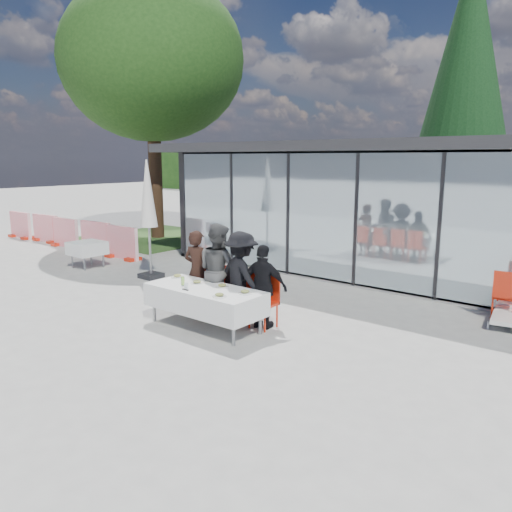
% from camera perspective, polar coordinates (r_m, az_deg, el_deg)
% --- Properties ---
extents(ground, '(90.00, 90.00, 0.00)m').
position_cam_1_polar(ground, '(9.66, -5.92, -7.27)').
color(ground, '#A5A39C').
rests_on(ground, ground).
extents(pavilion, '(14.80, 8.80, 3.44)m').
position_cam_1_polar(pavilion, '(15.33, 22.05, 7.01)').
color(pavilion, gray).
rests_on(pavilion, ground).
extents(treeline, '(62.50, 2.00, 4.40)m').
position_cam_1_polar(treeline, '(35.50, 25.47, 8.75)').
color(treeline, '#163410').
rests_on(treeline, ground).
extents(dining_table, '(2.26, 0.96, 0.75)m').
position_cam_1_polar(dining_table, '(9.08, -5.88, -4.92)').
color(dining_table, white).
rests_on(dining_table, ground).
extents(diner_a, '(0.69, 0.69, 1.64)m').
position_cam_1_polar(diner_a, '(10.06, -6.74, -1.68)').
color(diner_a, black).
rests_on(diner_a, ground).
extents(diner_chair_a, '(0.44, 0.44, 0.97)m').
position_cam_1_polar(diner_chair_a, '(10.18, -6.37, -3.15)').
color(diner_chair_a, red).
rests_on(diner_chair_a, ground).
extents(diner_b, '(1.06, 1.06, 1.82)m').
position_cam_1_polar(diner_b, '(9.63, -4.27, -1.65)').
color(diner_b, '#505050').
rests_on(diner_b, ground).
extents(diner_chair_b, '(0.44, 0.44, 0.97)m').
position_cam_1_polar(diner_chair_b, '(9.78, -3.90, -3.71)').
color(diner_chair_b, red).
rests_on(diner_chair_b, ground).
extents(diner_c, '(1.35, 1.35, 1.72)m').
position_cam_1_polar(diner_c, '(9.27, -1.69, -2.46)').
color(diner_c, black).
rests_on(diner_c, ground).
extents(diner_chair_c, '(0.44, 0.44, 0.97)m').
position_cam_1_polar(diner_chair_c, '(9.41, -1.35, -4.28)').
color(diner_chair_c, red).
rests_on(diner_chair_c, ground).
extents(diner_d, '(1.09, 1.09, 1.53)m').
position_cam_1_polar(diner_d, '(8.97, 0.85, -3.55)').
color(diner_d, black).
rests_on(diner_d, ground).
extents(diner_chair_d, '(0.44, 0.44, 0.97)m').
position_cam_1_polar(diner_chair_d, '(9.10, 1.17, -4.83)').
color(diner_chair_d, red).
rests_on(diner_chair_d, ground).
extents(plate_a, '(0.24, 0.24, 0.07)m').
position_cam_1_polar(plate_a, '(9.84, -8.98, -2.29)').
color(plate_a, white).
rests_on(plate_a, dining_table).
extents(plate_b, '(0.24, 0.24, 0.07)m').
position_cam_1_polar(plate_b, '(9.31, -6.77, -3.01)').
color(plate_b, white).
rests_on(plate_b, dining_table).
extents(plate_c, '(0.24, 0.24, 0.07)m').
position_cam_1_polar(plate_c, '(9.02, -3.89, -3.42)').
color(plate_c, white).
rests_on(plate_c, dining_table).
extents(plate_d, '(0.24, 0.24, 0.07)m').
position_cam_1_polar(plate_d, '(8.59, -1.26, -4.14)').
color(plate_d, white).
rests_on(plate_d, dining_table).
extents(plate_extra, '(0.24, 0.24, 0.07)m').
position_cam_1_polar(plate_extra, '(8.41, -4.20, -4.50)').
color(plate_extra, white).
rests_on(plate_extra, dining_table).
extents(juice_bottle, '(0.06, 0.06, 0.15)m').
position_cam_1_polar(juice_bottle, '(9.25, -8.37, -2.82)').
color(juice_bottle, '#8CC251').
rests_on(juice_bottle, dining_table).
extents(drinking_glasses, '(0.07, 0.07, 0.10)m').
position_cam_1_polar(drinking_glasses, '(9.00, -7.98, -3.38)').
color(drinking_glasses, silver).
rests_on(drinking_glasses, dining_table).
extents(folded_eyeglasses, '(0.14, 0.03, 0.01)m').
position_cam_1_polar(folded_eyeglasses, '(8.91, -8.08, -3.82)').
color(folded_eyeglasses, black).
rests_on(folded_eyeglasses, dining_table).
extents(spare_table_left, '(0.86, 0.86, 0.74)m').
position_cam_1_polar(spare_table_left, '(14.72, -18.75, 0.84)').
color(spare_table_left, white).
rests_on(spare_table_left, ground).
extents(spare_chair_b, '(0.49, 0.49, 0.97)m').
position_cam_1_polar(spare_chair_b, '(10.52, 26.64, -3.83)').
color(spare_chair_b, red).
rests_on(spare_chair_b, ground).
extents(market_umbrella, '(0.50, 0.50, 3.00)m').
position_cam_1_polar(market_umbrella, '(12.84, -12.24, 6.12)').
color(market_umbrella, black).
rests_on(market_umbrella, ground).
extents(construction_barriers, '(7.80, 0.60, 1.00)m').
position_cam_1_polar(construction_barriers, '(18.45, -20.77, 2.33)').
color(construction_barriers, red).
rests_on(construction_barriers, ground).
extents(lounger, '(0.80, 1.41, 0.72)m').
position_cam_1_polar(lounger, '(10.57, 27.22, -5.38)').
color(lounger, white).
rests_on(lounger, ground).
extents(deciduous_tree, '(7.04, 6.40, 9.38)m').
position_cam_1_polar(deciduous_tree, '(19.80, -11.90, 20.95)').
color(deciduous_tree, '#382316').
rests_on(deciduous_tree, ground).
extents(conifer_tree, '(4.00, 4.00, 10.50)m').
position_cam_1_polar(conifer_tree, '(20.57, 22.90, 18.56)').
color(conifer_tree, '#382316').
rests_on(conifer_tree, ground).
extents(grass_patch, '(5.00, 5.00, 0.02)m').
position_cam_1_polar(grass_patch, '(19.74, -11.14, 2.12)').
color(grass_patch, '#385926').
rests_on(grass_patch, ground).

